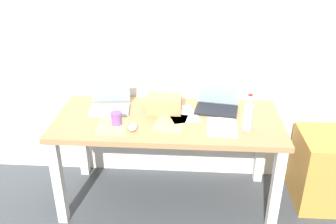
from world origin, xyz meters
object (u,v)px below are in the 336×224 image
object	(u,v)px
laptop_right	(217,103)
computer_mouse	(133,127)
filing_cabinet	(322,169)
beer_bottle	(248,116)
desk	(168,130)
coffee_mug	(116,119)
cardboard_box	(164,104)
laptop_left	(110,104)

from	to	relation	value
laptop_right	computer_mouse	size ratio (longest dim) A/B	3.57
laptop_right	computer_mouse	xyz separation A→B (m)	(-0.61, -0.37, -0.03)
laptop_right	filing_cabinet	distance (m)	1.01
beer_bottle	computer_mouse	size ratio (longest dim) A/B	2.68
desk	coffee_mug	xyz separation A→B (m)	(-0.36, -0.13, 0.15)
computer_mouse	coffee_mug	distance (m)	0.14
laptop_right	cardboard_box	bearing A→B (deg)	-171.49
computer_mouse	coffee_mug	size ratio (longest dim) A/B	1.05
beer_bottle	computer_mouse	xyz separation A→B (m)	(-0.81, -0.06, -0.09)
cardboard_box	beer_bottle	bearing A→B (deg)	-22.45
computer_mouse	filing_cabinet	xyz separation A→B (m)	(1.47, 0.26, -0.47)
beer_bottle	laptop_left	bearing A→B (deg)	165.82
desk	laptop_right	xyz separation A→B (m)	(0.37, 0.18, 0.15)
desk	filing_cabinet	size ratio (longest dim) A/B	2.82
desk	computer_mouse	xyz separation A→B (m)	(-0.24, -0.19, 0.12)
beer_bottle	coffee_mug	distance (m)	0.94
laptop_left	cardboard_box	bearing A→B (deg)	-1.53
laptop_left	filing_cabinet	size ratio (longest dim) A/B	0.54
computer_mouse	cardboard_box	bearing A→B (deg)	49.72
desk	filing_cabinet	bearing A→B (deg)	3.20
laptop_left	cardboard_box	world-z (taller)	laptop_left
filing_cabinet	computer_mouse	bearing A→B (deg)	-170.01
laptop_left	computer_mouse	xyz separation A→B (m)	(0.23, -0.32, -0.03)
laptop_left	computer_mouse	world-z (taller)	laptop_left
cardboard_box	filing_cabinet	distance (m)	1.38
laptop_right	filing_cabinet	world-z (taller)	laptop_right
laptop_right	coffee_mug	distance (m)	0.80
laptop_left	filing_cabinet	distance (m)	1.78
desk	cardboard_box	distance (m)	0.21
laptop_right	laptop_left	bearing A→B (deg)	-176.60
desk	laptop_left	xyz separation A→B (m)	(-0.47, 0.13, 0.15)
laptop_left	laptop_right	bearing A→B (deg)	3.40
desk	laptop_left	bearing A→B (deg)	164.55
coffee_mug	computer_mouse	bearing A→B (deg)	-26.59
laptop_left	filing_cabinet	xyz separation A→B (m)	(1.70, -0.06, -0.50)
desk	computer_mouse	distance (m)	0.33
coffee_mug	filing_cabinet	size ratio (longest dim) A/B	0.16
computer_mouse	cardboard_box	distance (m)	0.37
computer_mouse	laptop_right	bearing A→B (deg)	24.08
computer_mouse	coffee_mug	bearing A→B (deg)	146.39
desk	beer_bottle	size ratio (longest dim) A/B	6.33
beer_bottle	filing_cabinet	xyz separation A→B (m)	(0.67, 0.20, -0.56)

